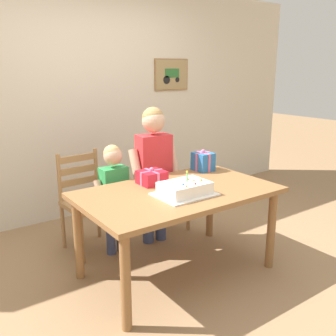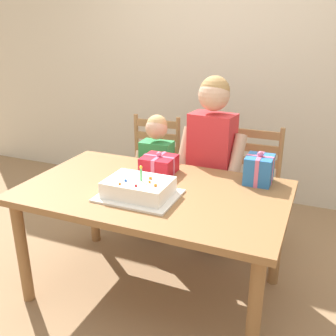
{
  "view_description": "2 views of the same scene",
  "coord_description": "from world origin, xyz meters",
  "px_view_note": "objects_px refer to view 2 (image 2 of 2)",
  "views": [
    {
      "loc": [
        -1.71,
        -2.27,
        1.66
      ],
      "look_at": [
        -0.0,
        0.13,
        0.88
      ],
      "focal_mm": 40.16,
      "sensor_mm": 36.0,
      "label": 1
    },
    {
      "loc": [
        0.89,
        -1.89,
        1.64
      ],
      "look_at": [
        0.05,
        0.11,
        0.83
      ],
      "focal_mm": 41.02,
      "sensor_mm": 36.0,
      "label": 2
    }
  ],
  "objects_px": {
    "gift_box_beside_cake": "(259,169)",
    "chair_right": "(249,187)",
    "child_older": "(212,150)",
    "chair_left": "(151,172)",
    "dining_table": "(153,202)",
    "birthday_cake": "(139,189)",
    "child_younger": "(157,167)",
    "gift_box_red_large": "(159,164)"
  },
  "relations": [
    {
      "from": "chair_right",
      "to": "child_younger",
      "type": "relative_size",
      "value": 0.9
    },
    {
      "from": "gift_box_red_large",
      "to": "chair_left",
      "type": "height_order",
      "value": "chair_left"
    },
    {
      "from": "dining_table",
      "to": "gift_box_red_large",
      "type": "xyz_separation_m",
      "value": [
        -0.08,
        0.26,
        0.14
      ]
    },
    {
      "from": "chair_left",
      "to": "child_older",
      "type": "relative_size",
      "value": 0.69
    },
    {
      "from": "dining_table",
      "to": "chair_right",
      "type": "distance_m",
      "value": 0.96
    },
    {
      "from": "gift_box_red_large",
      "to": "chair_right",
      "type": "relative_size",
      "value": 0.23
    },
    {
      "from": "chair_right",
      "to": "child_older",
      "type": "relative_size",
      "value": 0.69
    },
    {
      "from": "chair_right",
      "to": "gift_box_red_large",
      "type": "bearing_deg",
      "value": -129.83
    },
    {
      "from": "gift_box_beside_cake",
      "to": "chair_left",
      "type": "bearing_deg",
      "value": 152.43
    },
    {
      "from": "birthday_cake",
      "to": "chair_left",
      "type": "relative_size",
      "value": 0.48
    },
    {
      "from": "gift_box_beside_cake",
      "to": "birthday_cake",
      "type": "bearing_deg",
      "value": -141.14
    },
    {
      "from": "dining_table",
      "to": "gift_box_beside_cake",
      "type": "bearing_deg",
      "value": 31.69
    },
    {
      "from": "gift_box_red_large",
      "to": "chair_left",
      "type": "xyz_separation_m",
      "value": [
        -0.34,
        0.59,
        -0.31
      ]
    },
    {
      "from": "child_older",
      "to": "chair_left",
      "type": "bearing_deg",
      "value": 157.83
    },
    {
      "from": "birthday_cake",
      "to": "chair_left",
      "type": "bearing_deg",
      "value": 111.6
    },
    {
      "from": "chair_left",
      "to": "birthday_cake",
      "type": "bearing_deg",
      "value": -68.4
    },
    {
      "from": "chair_right",
      "to": "child_older",
      "type": "height_order",
      "value": "child_older"
    },
    {
      "from": "chair_right",
      "to": "child_older",
      "type": "xyz_separation_m",
      "value": [
        -0.24,
        -0.24,
        0.34
      ]
    },
    {
      "from": "gift_box_beside_cake",
      "to": "chair_left",
      "type": "xyz_separation_m",
      "value": [
        -0.97,
        0.51,
        -0.34
      ]
    },
    {
      "from": "dining_table",
      "to": "birthday_cake",
      "type": "bearing_deg",
      "value": -103.14
    },
    {
      "from": "dining_table",
      "to": "chair_right",
      "type": "bearing_deg",
      "value": 64.02
    },
    {
      "from": "chair_left",
      "to": "dining_table",
      "type": "bearing_deg",
      "value": -63.84
    },
    {
      "from": "chair_left",
      "to": "child_younger",
      "type": "distance_m",
      "value": 0.33
    },
    {
      "from": "chair_right",
      "to": "child_older",
      "type": "bearing_deg",
      "value": -134.98
    },
    {
      "from": "gift_box_red_large",
      "to": "child_older",
      "type": "xyz_separation_m",
      "value": [
        0.25,
        0.35,
        0.02
      ]
    },
    {
      "from": "birthday_cake",
      "to": "child_younger",
      "type": "height_order",
      "value": "child_younger"
    },
    {
      "from": "gift_box_beside_cake",
      "to": "chair_right",
      "type": "xyz_separation_m",
      "value": [
        -0.14,
        0.51,
        -0.34
      ]
    },
    {
      "from": "birthday_cake",
      "to": "child_older",
      "type": "relative_size",
      "value": 0.33
    },
    {
      "from": "dining_table",
      "to": "birthday_cake",
      "type": "height_order",
      "value": "birthday_cake"
    },
    {
      "from": "child_older",
      "to": "child_younger",
      "type": "relative_size",
      "value": 1.3
    },
    {
      "from": "birthday_cake",
      "to": "chair_right",
      "type": "distance_m",
      "value": 1.12
    },
    {
      "from": "birthday_cake",
      "to": "gift_box_red_large",
      "type": "bearing_deg",
      "value": 97.03
    },
    {
      "from": "gift_box_red_large",
      "to": "chair_right",
      "type": "xyz_separation_m",
      "value": [
        0.49,
        0.59,
        -0.31
      ]
    },
    {
      "from": "birthday_cake",
      "to": "child_older",
      "type": "xyz_separation_m",
      "value": [
        0.2,
        0.74,
        0.03
      ]
    },
    {
      "from": "birthday_cake",
      "to": "gift_box_beside_cake",
      "type": "height_order",
      "value": "gift_box_beside_cake"
    },
    {
      "from": "birthday_cake",
      "to": "child_older",
      "type": "bearing_deg",
      "value": 74.58
    },
    {
      "from": "chair_right",
      "to": "dining_table",
      "type": "bearing_deg",
      "value": -115.98
    },
    {
      "from": "child_younger",
      "to": "gift_box_beside_cake",
      "type": "bearing_deg",
      "value": -18.29
    },
    {
      "from": "gift_box_beside_cake",
      "to": "child_younger",
      "type": "distance_m",
      "value": 0.87
    },
    {
      "from": "dining_table",
      "to": "gift_box_red_large",
      "type": "distance_m",
      "value": 0.31
    },
    {
      "from": "gift_box_red_large",
      "to": "gift_box_beside_cake",
      "type": "distance_m",
      "value": 0.64
    },
    {
      "from": "birthday_cake",
      "to": "dining_table",
      "type": "bearing_deg",
      "value": 76.86
    }
  ]
}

